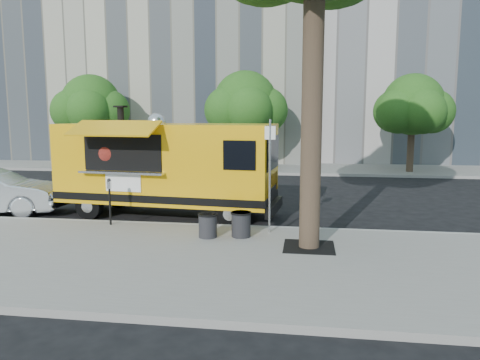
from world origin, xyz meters
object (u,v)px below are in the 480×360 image
Objects in this scene: far_tree_b at (245,103)px; trash_bin_right at (241,224)px; parking_meter at (110,196)px; food_truck at (166,165)px; trash_bin_left at (208,225)px; far_tree_a at (91,104)px; sign_post at (270,169)px; far_tree_c at (413,105)px.

far_tree_b reaches higher than trash_bin_right.
food_truck is (1.07, 1.92, 0.67)m from parking_meter.
far_tree_b is at bearing 97.19° from trash_bin_right.
trash_bin_right is (3.87, -0.75, -0.49)m from parking_meter.
trash_bin_left is at bearing -16.92° from parking_meter.
far_tree_b reaches higher than food_truck.
far_tree_a reaches higher than food_truck.
food_truck is (-3.48, 2.12, -0.20)m from sign_post.
parking_meter is at bearing 169.07° from trash_bin_right.
sign_post is 1.61m from trash_bin_right.
far_tree_c is 8.51× the size of trash_bin_left.
trash_bin_left is at bearing -49.83° from food_truck.
trash_bin_left is at bearing -55.46° from far_tree_a.
parking_meter is at bearing -98.10° from far_tree_b.
parking_meter reaches higher than trash_bin_left.
trash_bin_right is at bearing -116.20° from far_tree_c.
far_tree_b reaches higher than trash_bin_left.
trash_bin_right is (-0.68, -0.55, -1.36)m from sign_post.
far_tree_a is 9.01m from far_tree_b.
sign_post is (2.55, -14.25, -1.98)m from far_tree_b.
parking_meter is (7.00, -13.65, -2.79)m from far_tree_a.
sign_post is at bearing 25.43° from trash_bin_left.
far_tree_a reaches higher than far_tree_c.
far_tree_c is 15.58m from food_truck.
parking_meter is (-4.55, 0.20, -0.87)m from sign_post.
sign_post is 4.64m from parking_meter.
far_tree_c is at bearing 0.32° from far_tree_a.
far_tree_b is 8.98× the size of trash_bin_left.
far_tree_c is 8.08× the size of trash_bin_right.
food_truck is at bearing 60.96° from parking_meter.
sign_post is at bearing -25.81° from food_truck.
sign_post reaches higher than trash_bin_left.
far_tree_c is at bearing 63.80° from trash_bin_right.
far_tree_a reaches higher than trash_bin_left.
parking_meter is at bearing 177.48° from sign_post.
food_truck is at bearing 148.64° from sign_post.
far_tree_a is 18.33m from trash_bin_right.
far_tree_b is 1.06× the size of far_tree_c.
sign_post is 0.41× the size of food_truck.
far_tree_a is at bearing -179.68° from far_tree_c.
trash_bin_left is (1.96, -2.84, -1.18)m from food_truck.
food_truck is at bearing -130.02° from far_tree_c.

